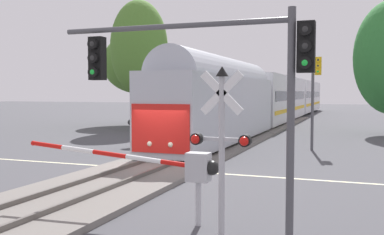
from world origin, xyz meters
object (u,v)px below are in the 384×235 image
Objects in this scene: crossing_gate_near at (176,166)px; traffic_signal_near_right at (214,69)px; commuter_train at (280,97)px; traffic_signal_far_side at (315,84)px; crossing_gate_far at (146,123)px; oak_behind_train at (139,48)px; crossing_signal_mast at (221,134)px; pine_left_background at (138,64)px.

crossing_gate_near is 2.91m from traffic_signal_near_right.
traffic_signal_far_side is at bearing -75.96° from commuter_train.
traffic_signal_near_right is (-0.59, -16.75, 0.05)m from traffic_signal_far_side.
crossing_gate_far is 17.51m from traffic_signal_near_right.
oak_behind_train is at bearing 150.71° from traffic_signal_far_side.
crossing_gate_near is at bearing -84.30° from commuter_train.
traffic_signal_far_side reaches higher than crossing_gate_far.
crossing_gate_near is at bearing -60.87° from crossing_gate_far.
crossing_signal_mast is 0.34× the size of oak_behind_train.
crossing_signal_mast is at bearing -59.28° from oak_behind_train.
traffic_signal_far_side is at bearing 88.17° from crossing_signal_mast.
traffic_signal_far_side is 16.76m from traffic_signal_near_right.
crossing_signal_mast is (1.40, -0.81, 0.91)m from crossing_gate_near.
oak_behind_train reaches higher than crossing_gate_near.
crossing_gate_near is 28.31m from oak_behind_train.
pine_left_background is (-17.85, 31.10, 2.38)m from traffic_signal_near_right.
oak_behind_train is at bearing -123.50° from commuter_train.
commuter_train reaches higher than crossing_signal_mast.
crossing_gate_near is 0.50× the size of oak_behind_train.
crossing_signal_mast reaches higher than crossing_gate_near.
crossing_gate_near is 15.88m from traffic_signal_far_side.
traffic_signal_near_right is at bearing -59.73° from oak_behind_train.
commuter_train is 39.94m from crossing_signal_mast.
crossing_signal_mast is at bearing 78.41° from traffic_signal_near_right.
commuter_train is 7.29× the size of pine_left_background.
commuter_train is 11.10× the size of crossing_gate_far.
crossing_signal_mast is at bearing -59.78° from pine_left_background.
traffic_signal_far_side is 23.49m from pine_left_background.
traffic_signal_near_right is 0.51× the size of oak_behind_train.
oak_behind_train is (-14.82, 25.39, 3.30)m from traffic_signal_near_right.
crossing_gate_near is 1.45× the size of crossing_signal_mast.
crossing_gate_near is (3.87, -38.77, -1.30)m from commuter_train.
crossing_gate_far is (-7.64, 13.71, -0.01)m from crossing_gate_near.
commuter_train is 40.27m from traffic_signal_near_right.
traffic_signal_far_side reaches higher than commuter_train.
traffic_signal_far_side is at bearing -29.29° from oak_behind_train.
crossing_gate_far is at bearing 121.14° from traffic_signal_near_right.
traffic_signal_far_side reaches higher than crossing_signal_mast.
traffic_signal_near_right is at bearing -82.57° from commuter_train.
traffic_signal_far_side is 0.97× the size of traffic_signal_near_right.
crossing_gate_far is 0.54× the size of oak_behind_train.
crossing_gate_far is at bearing 119.13° from crossing_gate_near.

